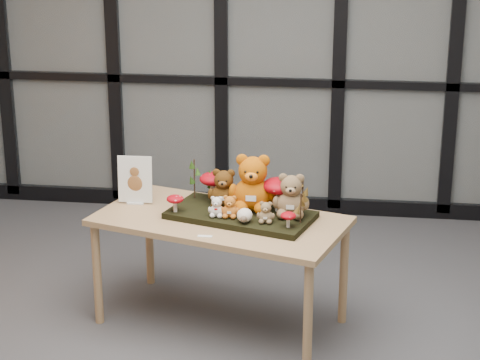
# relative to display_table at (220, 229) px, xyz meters

# --- Properties ---
(room_shell) EXTENTS (5.00, 5.00, 5.00)m
(room_shell) POSITION_rel_display_table_xyz_m (0.17, -0.53, 1.09)
(room_shell) COLOR #B8B5AD
(room_shell) RESTS_ON floor
(glass_partition) EXTENTS (4.90, 0.06, 2.78)m
(glass_partition) POSITION_rel_display_table_xyz_m (0.17, 1.94, 0.82)
(glass_partition) COLOR #2D383F
(glass_partition) RESTS_ON floor
(display_table) EXTENTS (1.56, 1.09, 0.66)m
(display_table) POSITION_rel_display_table_xyz_m (0.00, 0.00, 0.00)
(display_table) COLOR #A87E5B
(display_table) RESTS_ON floor
(diorama_tray) EXTENTS (0.90, 0.63, 0.04)m
(diorama_tray) POSITION_rel_display_table_xyz_m (0.12, 0.02, 0.09)
(diorama_tray) COLOR black
(diorama_tray) RESTS_ON display_table
(bear_pooh_yellow) EXTENTS (0.34, 0.32, 0.36)m
(bear_pooh_yellow) POSITION_rel_display_table_xyz_m (0.18, 0.08, 0.28)
(bear_pooh_yellow) COLOR #BE5906
(bear_pooh_yellow) RESTS_ON diorama_tray
(bear_brown_medium) EXTENTS (0.23, 0.22, 0.25)m
(bear_brown_medium) POSITION_rel_display_table_xyz_m (0.01, 0.11, 0.23)
(bear_brown_medium) COLOR #4B2B0C
(bear_brown_medium) RESTS_ON diorama_tray
(bear_tan_back) EXTENTS (0.25, 0.24, 0.27)m
(bear_tan_back) POSITION_rel_display_table_xyz_m (0.40, 0.01, 0.24)
(bear_tan_back) COLOR brown
(bear_tan_back) RESTS_ON diorama_tray
(bear_small_yellow) EXTENTS (0.13, 0.12, 0.14)m
(bear_small_yellow) POSITION_rel_display_table_xyz_m (0.07, -0.06, 0.17)
(bear_small_yellow) COLOR #CA6C21
(bear_small_yellow) RESTS_ON diorama_tray
(bear_white_bow) EXTENTS (0.12, 0.12, 0.13)m
(bear_white_bow) POSITION_rel_display_table_xyz_m (-0.01, -0.06, 0.17)
(bear_white_bow) COLOR white
(bear_white_bow) RESTS_ON diorama_tray
(bear_beige_small) EXTENTS (0.12, 0.12, 0.13)m
(bear_beige_small) POSITION_rel_display_table_xyz_m (0.27, -0.12, 0.17)
(bear_beige_small) COLOR olive
(bear_beige_small) RESTS_ON diorama_tray
(plush_cream_hedgehog) EXTENTS (0.08, 0.08, 0.09)m
(plush_cream_hedgehog) POSITION_rel_display_table_xyz_m (0.16, -0.13, 0.15)
(plush_cream_hedgehog) COLOR white
(plush_cream_hedgehog) RESTS_ON diorama_tray
(mushroom_back_left) EXTENTS (0.16, 0.16, 0.18)m
(mushroom_back_left) POSITION_rel_display_table_xyz_m (-0.07, 0.22, 0.19)
(mushroom_back_left) COLOR #92040E
(mushroom_back_left) RESTS_ON diorama_tray
(mushroom_back_right) EXTENTS (0.19, 0.19, 0.21)m
(mushroom_back_right) POSITION_rel_display_table_xyz_m (0.33, 0.08, 0.21)
(mushroom_back_right) COLOR #92040E
(mushroom_back_right) RESTS_ON diorama_tray
(mushroom_front_left) EXTENTS (0.10, 0.10, 0.11)m
(mushroom_front_left) POSITION_rel_display_table_xyz_m (-0.26, -0.02, 0.16)
(mushroom_front_left) COLOR #92040E
(mushroom_front_left) RESTS_ON diorama_tray
(mushroom_front_right) EXTENTS (0.09, 0.09, 0.10)m
(mushroom_front_right) POSITION_rel_display_table_xyz_m (0.40, -0.18, 0.15)
(mushroom_front_right) COLOR #92040E
(mushroom_front_right) RESTS_ON diorama_tray
(sprig_green_far_left) EXTENTS (0.05, 0.05, 0.24)m
(sprig_green_far_left) POSITION_rel_display_table_xyz_m (-0.19, 0.22, 0.22)
(sprig_green_far_left) COLOR #0E330B
(sprig_green_far_left) RESTS_ON diorama_tray
(sprig_green_mid_left) EXTENTS (0.05, 0.05, 0.18)m
(sprig_green_mid_left) POSITION_rel_display_table_xyz_m (-0.07, 0.24, 0.19)
(sprig_green_mid_left) COLOR #0E330B
(sprig_green_mid_left) RESTS_ON diorama_tray
(sprig_dry_far_right) EXTENTS (0.05, 0.05, 0.22)m
(sprig_dry_far_right) POSITION_rel_display_table_xyz_m (0.47, 0.00, 0.21)
(sprig_dry_far_right) COLOR brown
(sprig_dry_far_right) RESTS_ON diorama_tray
(sprig_dry_mid_right) EXTENTS (0.05, 0.05, 0.17)m
(sprig_dry_mid_right) POSITION_rel_display_table_xyz_m (0.47, -0.11, 0.19)
(sprig_dry_mid_right) COLOR brown
(sprig_dry_mid_right) RESTS_ON diorama_tray
(sprig_green_centre) EXTENTS (0.05, 0.05, 0.20)m
(sprig_green_centre) POSITION_rel_display_table_xyz_m (0.11, 0.19, 0.20)
(sprig_green_centre) COLOR #0E330B
(sprig_green_centre) RESTS_ON diorama_tray
(sign_holder) EXTENTS (0.21, 0.06, 0.29)m
(sign_holder) POSITION_rel_display_table_xyz_m (-0.54, 0.18, 0.20)
(sign_holder) COLOR silver
(sign_holder) RESTS_ON display_table
(label_card) EXTENTS (0.08, 0.03, 0.00)m
(label_card) POSITION_rel_display_table_xyz_m (-0.04, -0.28, 0.07)
(label_card) COLOR white
(label_card) RESTS_ON display_table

